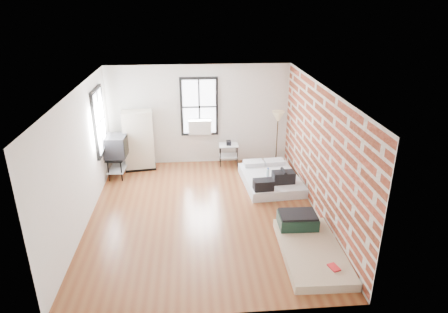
{
  "coord_description": "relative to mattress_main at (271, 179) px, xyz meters",
  "views": [
    {
      "loc": [
        -0.2,
        -7.72,
        4.56
      ],
      "look_at": [
        0.46,
        0.3,
        1.25
      ],
      "focal_mm": 32.0,
      "sensor_mm": 36.0,
      "label": 1
    }
  ],
  "objects": [
    {
      "name": "side_table",
      "position": [
        -0.95,
        1.39,
        0.32
      ],
      "size": [
        0.54,
        0.44,
        0.71
      ],
      "rotation": [
        0.0,
        0.0,
        -0.01
      ],
      "color": "black",
      "rests_on": "ground"
    },
    {
      "name": "mattress_bare",
      "position": [
        0.18,
        -2.82,
        -0.03
      ],
      "size": [
        1.15,
        2.11,
        0.45
      ],
      "rotation": [
        0.0,
        0.0,
        -0.03
      ],
      "color": "#C7B08F",
      "rests_on": "ground"
    },
    {
      "name": "wardrobe",
      "position": [
        -3.42,
        1.32,
        0.66
      ],
      "size": [
        0.88,
        0.58,
        1.65
      ],
      "rotation": [
        0.0,
        0.0,
        0.12
      ],
      "color": "black",
      "rests_on": "ground"
    },
    {
      "name": "mattress_main",
      "position": [
        0.0,
        0.0,
        0.0
      ],
      "size": [
        1.48,
        1.92,
        0.59
      ],
      "rotation": [
        0.0,
        0.0,
        0.07
      ],
      "color": "white",
      "rests_on": "ground"
    },
    {
      "name": "room_shell",
      "position": [
        -1.52,
        -0.97,
        1.58
      ],
      "size": [
        5.02,
        6.02,
        2.8
      ],
      "color": "silver",
      "rests_on": "ground"
    },
    {
      "name": "floor_lamp",
      "position": [
        0.4,
        1.32,
        1.16
      ],
      "size": [
        0.33,
        0.33,
        1.55
      ],
      "color": "black",
      "rests_on": "ground"
    },
    {
      "name": "tv_stand",
      "position": [
        -3.96,
        0.87,
        0.65
      ],
      "size": [
        0.6,
        0.83,
        1.13
      ],
      "rotation": [
        0.0,
        0.0,
        -0.06
      ],
      "color": "black",
      "rests_on": "ground"
    },
    {
      "name": "ground",
      "position": [
        -1.75,
        -1.33,
        -0.16
      ],
      "size": [
        6.0,
        6.0,
        0.0
      ],
      "primitive_type": "plane",
      "color": "brown",
      "rests_on": "ground"
    }
  ]
}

